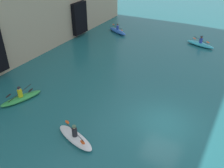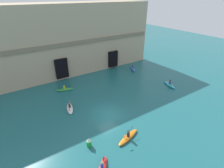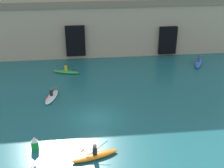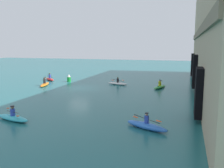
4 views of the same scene
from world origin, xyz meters
name	(u,v)px [view 1 (image 1 of 4)]	position (x,y,z in m)	size (l,w,h in m)	color
ground_plane	(165,123)	(0.00, 0.00, 0.00)	(120.00, 120.00, 0.00)	#1E6066
kayak_white	(75,137)	(-4.03, 4.02, 0.20)	(1.55, 3.00, 1.06)	white
kayak_blue	(118,31)	(12.93, 10.65, 0.25)	(1.96, 3.10, 1.09)	blue
kayak_green	(21,98)	(-2.79, 9.83, 0.22)	(3.11, 1.65, 1.10)	green
kayak_cyan	(200,44)	(13.86, 1.11, 0.23)	(1.58, 3.14, 1.09)	#33B2C6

